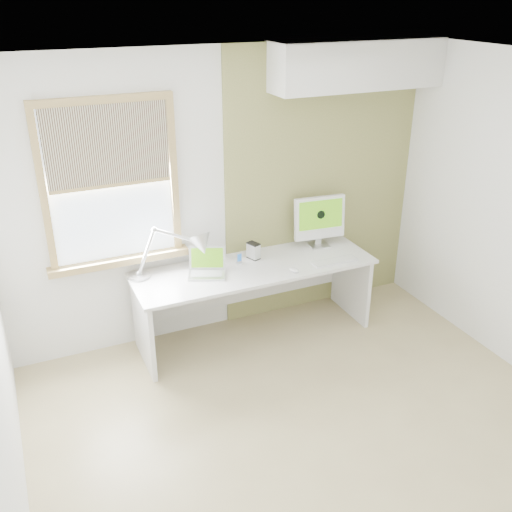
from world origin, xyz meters
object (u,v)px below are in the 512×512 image
laptop (207,267)px  imac (320,219)px  external_drive (253,251)px  desk_lamp (190,248)px  desk (252,283)px

laptop → imac: size_ratio=0.77×
external_drive → laptop: bearing=-167.4°
desk_lamp → external_drive: 0.65m
laptop → imac: (1.19, 0.13, 0.22)m
desk → desk_lamp: (-0.56, 0.04, 0.43)m
laptop → desk_lamp: bearing=156.4°
desk → imac: imac is taller
desk → desk_lamp: size_ratio=2.83×
desk → laptop: (-0.43, -0.01, 0.25)m
laptop → desk: bearing=1.6°
imac → desk: bearing=-171.2°
external_drive → imac: (0.70, 0.02, 0.20)m
imac → desk_lamp: bearing=-176.9°
desk → imac: size_ratio=4.34×
desk → laptop: 0.50m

